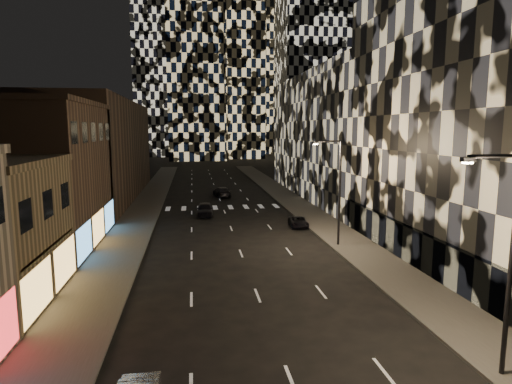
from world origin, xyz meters
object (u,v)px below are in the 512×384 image
object	(u,v)px
car_dark_rightlane	(299,222)
car_dark_oncoming	(222,192)
streetlight_far	(337,185)
streetlight_near	(507,250)
car_dark_midlane	(205,209)

from	to	relation	value
car_dark_rightlane	car_dark_oncoming	bearing A→B (deg)	112.19
streetlight_far	car_dark_oncoming	world-z (taller)	streetlight_far
car_dark_oncoming	car_dark_rightlane	world-z (taller)	car_dark_oncoming
car_dark_oncoming	car_dark_rightlane	size ratio (longest dim) A/B	1.35
streetlight_near	car_dark_midlane	world-z (taller)	streetlight_near
car_dark_midlane	streetlight_near	bearing A→B (deg)	-70.88
car_dark_midlane	car_dark_rightlane	distance (m)	11.87
car_dark_midlane	car_dark_oncoming	bearing A→B (deg)	79.92
car_dark_midlane	car_dark_oncoming	size ratio (longest dim) A/B	0.88
streetlight_near	streetlight_far	bearing A→B (deg)	90.00
streetlight_near	car_dark_rightlane	xyz separation A→B (m)	(-1.35, 27.71, -4.82)
streetlight_near	car_dark_rightlane	distance (m)	28.16
streetlight_near	car_dark_midlane	bearing A→B (deg)	107.21
streetlight_near	car_dark_midlane	size ratio (longest dim) A/B	2.00
streetlight_far	car_dark_oncoming	bearing A→B (deg)	105.27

